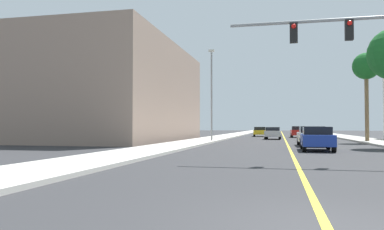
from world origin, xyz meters
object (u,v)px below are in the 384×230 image
Objects in this scene: car_blue at (317,138)px; street_lamp at (212,90)px; car_yellow at (260,131)px; car_silver at (273,133)px; car_white at (312,136)px; car_red at (298,132)px; palm_far at (366,68)px.

street_lamp is at bearing 127.58° from car_blue.
car_yellow is (3.43, 20.95, -4.10)m from street_lamp.
street_lamp reaches higher than car_silver.
car_white is 1.04× the size of car_yellow.
street_lamp is 2.06× the size of car_red.
car_yellow is at bearing 142.59° from car_red.
street_lamp is 14.62m from car_blue.
palm_far is 1.97× the size of car_blue.
car_blue is (-5.56, -13.23, -6.02)m from palm_far.
car_yellow is 32.61m from car_blue.
car_blue is at bearing -112.78° from palm_far.
palm_far is 22.52m from car_yellow.
car_red is 1.02× the size of car_blue.
car_yellow is 11.75m from car_silver.
palm_far is at bearing -71.31° from car_red.
palm_far is at bearing 53.98° from car_white.
car_silver is at bearing 99.01° from car_blue.
palm_far is (13.90, 1.95, 1.92)m from street_lamp.
street_lamp is at bearing 145.59° from car_white.
street_lamp is at bearing -172.02° from palm_far.
car_red is at bearing 89.16° from car_white.
car_blue is at bearing -83.92° from car_yellow.
car_silver is (2.04, -11.57, -0.00)m from car_yellow.
palm_far reaches higher than car_white.
street_lamp is at bearing -117.24° from car_red.
car_blue is at bearing -80.61° from car_silver.
car_silver is at bearing 138.60° from palm_far.
palm_far is 11.11m from car_white.
palm_far reaches higher than car_silver.
street_lamp is 11.00m from car_white.
car_blue is (-0.22, -28.41, -0.02)m from car_red.
car_white reaches higher than car_silver.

